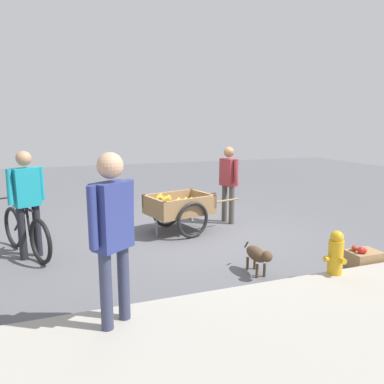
{
  "coord_description": "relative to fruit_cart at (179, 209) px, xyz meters",
  "views": [
    {
      "loc": [
        2.29,
        5.93,
        1.94
      ],
      "look_at": [
        0.14,
        -0.07,
        0.75
      ],
      "focal_mm": 33.93,
      "sensor_mm": 36.0,
      "label": 1
    }
  ],
  "objects": [
    {
      "name": "fruit_cart",
      "position": [
        0.0,
        0.0,
        0.0
      ],
      "size": [
        1.79,
        1.16,
        0.72
      ],
      "color": "#937047",
      "rests_on": "ground"
    },
    {
      "name": "ground_plane",
      "position": [
        -0.35,
        0.17,
        -0.44
      ],
      "size": [
        24.0,
        24.0,
        0.0
      ],
      "primitive_type": "plane",
      "color": "#56565B"
    },
    {
      "name": "bicycle",
      "position": [
        2.53,
        0.36,
        -0.09
      ],
      "size": [
        0.8,
        1.52,
        0.85
      ],
      "color": "black",
      "rests_on": "ground"
    },
    {
      "name": "apple_crate",
      "position": [
        -1.89,
        2.43,
        -0.32
      ],
      "size": [
        0.44,
        0.32,
        0.31
      ],
      "color": "#99754C",
      "rests_on": "ground"
    },
    {
      "name": "curb_strip",
      "position": [
        -0.35,
        3.84,
        -0.38
      ],
      "size": [
        12.0,
        2.4,
        0.12
      ],
      "primitive_type": "cube",
      "color": "#9E998E",
      "rests_on": "ground"
    },
    {
      "name": "fire_hydrant",
      "position": [
        -1.14,
        2.72,
        -0.1
      ],
      "size": [
        0.25,
        0.25,
        0.67
      ],
      "color": "gold",
      "rests_on": "ground"
    },
    {
      "name": "vendor_person",
      "position": [
        -1.11,
        -0.29,
        0.46
      ],
      "size": [
        0.28,
        0.56,
        1.52
      ],
      "color": "#4C4742",
      "rests_on": "ground"
    },
    {
      "name": "cyclist_person",
      "position": [
        2.46,
        0.5,
        0.5
      ],
      "size": [
        0.47,
        0.33,
        1.58
      ],
      "color": "black",
      "rests_on": "ground"
    },
    {
      "name": "dog",
      "position": [
        -0.37,
        2.17,
        -0.17
      ],
      "size": [
        0.19,
        0.67,
        0.4
      ],
      "color": "#4C3823",
      "rests_on": "ground"
    },
    {
      "name": "bystander_person",
      "position": [
        1.57,
        2.96,
        0.6
      ],
      "size": [
        0.43,
        0.4,
        1.71
      ],
      "color": "#333851",
      "rests_on": "ground"
    },
    {
      "name": "plastic_bucket",
      "position": [
        1.12,
        -0.71,
        -0.31
      ],
      "size": [
        0.24,
        0.24,
        0.25
      ],
      "primitive_type": "cylinder",
      "color": "orange",
      "rests_on": "ground"
    }
  ]
}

